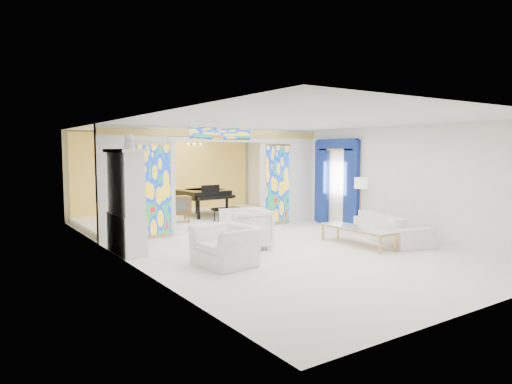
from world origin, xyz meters
TOP-DOWN VIEW (x-y plane):
  - floor at (0.00, 0.00)m, footprint 12.00×12.00m
  - ceiling at (0.00, 0.00)m, footprint 7.00×12.00m
  - wall_back at (0.00, 6.00)m, footprint 7.00×0.02m
  - wall_front at (0.00, -6.00)m, footprint 7.00×0.02m
  - wall_left at (-3.50, 0.00)m, footprint 0.02×12.00m
  - wall_right at (3.50, 0.00)m, footprint 0.02×12.00m
  - partition_wall at (0.00, 2.00)m, footprint 7.00×0.22m
  - stained_glass_left at (-2.03, 1.89)m, footprint 0.90×0.04m
  - stained_glass_right at (2.03, 1.89)m, footprint 0.90×0.04m
  - stained_glass_transom at (0.00, 1.89)m, footprint 2.00×0.04m
  - alcove_platform at (0.00, 4.10)m, footprint 6.80×3.80m
  - gold_curtain_back at (0.00, 5.88)m, footprint 6.70×0.10m
  - chandelier at (0.20, 4.00)m, footprint 0.48×0.48m
  - blue_drapes at (3.40, 0.70)m, footprint 0.14×1.85m
  - china_cabinet at (-3.22, 0.60)m, footprint 0.56×1.46m
  - armchair_left at (-1.88, -1.65)m, footprint 1.22×1.36m
  - armchair_right at (-0.69, -0.50)m, footprint 1.23×1.20m
  - sofa at (2.95, -1.85)m, footprint 1.77×2.66m
  - side_table at (-1.00, -1.30)m, footprint 0.60×0.60m
  - vase at (-1.00, -1.30)m, footprint 0.25×0.25m
  - coffee_table at (1.76, -1.79)m, footprint 0.67×2.08m
  - floor_lamp at (3.20, -0.53)m, footprint 0.48×0.48m
  - grand_piano at (0.55, 4.00)m, footprint 1.72×2.69m
  - tv_console at (-0.82, 3.07)m, footprint 0.73×0.53m

SIDE VIEW (x-z plane):
  - floor at x=0.00m, z-range 0.00..0.00m
  - alcove_platform at x=0.00m, z-range 0.00..0.18m
  - sofa at x=2.95m, z-range 0.00..0.72m
  - side_table at x=-1.00m, z-range 0.09..0.70m
  - armchair_left at x=-1.88m, z-range 0.00..0.80m
  - coffee_table at x=1.76m, z-range 0.19..0.66m
  - armchair_right at x=-0.69m, z-range 0.00..0.96m
  - tv_console at x=-0.82m, z-range 0.30..1.09m
  - vase at x=-1.00m, z-range 0.61..0.80m
  - grand_piano at x=0.55m, z-range 0.37..1.43m
  - china_cabinet at x=-3.22m, z-range -0.19..2.53m
  - stained_glass_left at x=-2.03m, z-range 0.10..2.50m
  - stained_glass_right at x=2.03m, z-range 0.10..2.50m
  - floor_lamp at x=3.20m, z-range 0.56..2.14m
  - wall_back at x=0.00m, z-range 0.00..3.00m
  - wall_front at x=0.00m, z-range 0.00..3.00m
  - wall_left at x=-3.50m, z-range 0.00..3.00m
  - wall_right at x=3.50m, z-range 0.00..3.00m
  - gold_curtain_back at x=0.00m, z-range 0.05..2.95m
  - blue_drapes at x=3.40m, z-range 0.25..2.90m
  - partition_wall at x=0.00m, z-range 0.15..3.15m
  - chandelier at x=0.20m, z-range 2.40..2.70m
  - stained_glass_transom at x=0.00m, z-range 2.65..2.99m
  - ceiling at x=0.00m, z-range 2.99..3.01m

